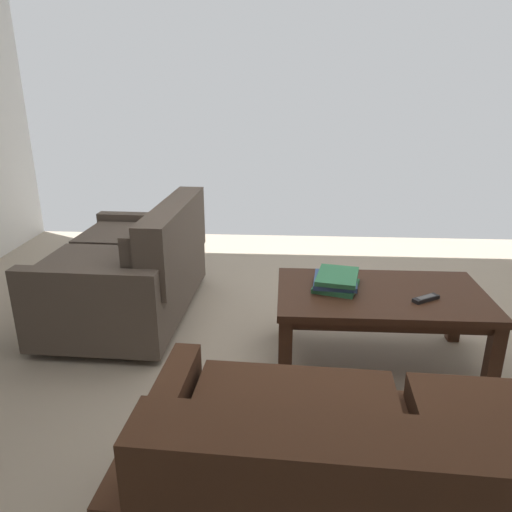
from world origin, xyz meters
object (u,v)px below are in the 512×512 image
at_px(tv_remote, 426,298).
at_px(loveseat_near, 134,268).
at_px(book_stack, 336,281).
at_px(sofa_main, 417,500).
at_px(coffee_table, 381,303).

bearing_deg(tv_remote, loveseat_near, -19.40).
bearing_deg(loveseat_near, book_stack, 159.93).
height_order(sofa_main, coffee_table, sofa_main).
bearing_deg(coffee_table, tv_remote, 154.92).
xyz_separation_m(loveseat_near, book_stack, (-1.30, 0.48, 0.14)).
height_order(loveseat_near, tv_remote, loveseat_near).
height_order(sofa_main, book_stack, sofa_main).
relative_size(loveseat_near, coffee_table, 1.18).
relative_size(sofa_main, loveseat_near, 1.29).
xyz_separation_m(loveseat_near, tv_remote, (-1.76, 0.62, 0.11)).
height_order(sofa_main, tv_remote, sofa_main).
distance_m(coffee_table, tv_remote, 0.24).
bearing_deg(loveseat_near, coffee_table, 161.40).
distance_m(sofa_main, book_stack, 1.39).
bearing_deg(book_stack, loveseat_near, -20.07).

